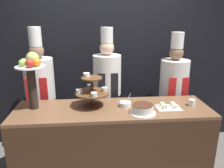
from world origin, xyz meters
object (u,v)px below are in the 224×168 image
(tiered_stand, at_px, (92,90))
(chef_left, at_px, (40,91))
(fruit_pedestal, at_px, (32,72))
(chef_center_right, at_px, (173,89))
(cake_round, at_px, (143,109))
(serving_bowl_far, at_px, (125,104))
(cup_white, at_px, (192,103))
(chef_center_left, at_px, (107,87))
(cake_square_tray, at_px, (169,107))

(tiered_stand, bearing_deg, chef_left, 142.57)
(fruit_pedestal, bearing_deg, chef_center_right, 16.42)
(cake_round, height_order, chef_center_right, chef_center_right)
(serving_bowl_far, relative_size, chef_center_right, 0.09)
(tiered_stand, distance_m, cup_white, 1.15)
(chef_center_left, bearing_deg, cake_round, -67.05)
(tiered_stand, bearing_deg, chef_center_right, 24.91)
(cake_round, xyz_separation_m, cup_white, (0.61, 0.15, -0.01))
(cup_white, relative_size, cake_square_tray, 0.29)
(cake_round, bearing_deg, cake_square_tray, 18.83)
(cup_white, distance_m, chef_center_right, 0.62)
(cake_square_tray, distance_m, chef_center_right, 0.72)
(chef_center_right, bearing_deg, cup_white, -90.74)
(cup_white, bearing_deg, chef_left, 161.41)
(cake_square_tray, bearing_deg, chef_center_left, 134.24)
(fruit_pedestal, xyz_separation_m, serving_bowl_far, (1.00, -0.05, -0.38))
(cake_square_tray, height_order, chef_center_right, chef_center_right)
(fruit_pedestal, relative_size, chef_left, 0.34)
(chef_center_right, bearing_deg, cake_round, -128.60)
(chef_left, height_order, chef_center_right, chef_left)
(serving_bowl_far, bearing_deg, chef_center_right, 36.46)
(cake_round, distance_m, chef_center_left, 0.83)
(cup_white, height_order, chef_center_left, chef_center_left)
(cake_round, distance_m, cake_square_tray, 0.34)
(cake_square_tray, distance_m, serving_bowl_far, 0.48)
(chef_left, xyz_separation_m, chef_center_right, (1.84, 0.00, -0.03))
(chef_left, bearing_deg, cup_white, -18.59)
(serving_bowl_far, height_order, chef_center_right, chef_center_right)
(chef_left, bearing_deg, cake_square_tray, -23.17)
(fruit_pedestal, xyz_separation_m, cake_round, (1.16, -0.25, -0.36))
(cup_white, bearing_deg, chef_center_right, 89.26)
(serving_bowl_far, bearing_deg, chef_center_left, 106.40)
(cake_round, distance_m, serving_bowl_far, 0.25)
(serving_bowl_far, height_order, chef_left, chef_left)
(chef_center_left, bearing_deg, tiered_stand, -111.14)
(fruit_pedestal, distance_m, serving_bowl_far, 1.08)
(chef_left, bearing_deg, cake_round, -32.10)
(chef_left, height_order, chef_center_left, chef_left)
(tiered_stand, height_order, chef_left, chef_left)
(cake_square_tray, xyz_separation_m, serving_bowl_far, (-0.48, 0.09, 0.01))
(serving_bowl_far, bearing_deg, fruit_pedestal, 177.35)
(tiered_stand, relative_size, chef_center_left, 0.21)
(cake_round, bearing_deg, chef_center_right, 51.40)
(tiered_stand, relative_size, chef_left, 0.21)
(cake_square_tray, bearing_deg, cup_white, 8.75)
(cake_square_tray, relative_size, chef_center_left, 0.15)
(fruit_pedestal, height_order, chef_center_left, chef_center_left)
(cake_round, bearing_deg, fruit_pedestal, 168.09)
(chef_left, xyz_separation_m, chef_center_left, (0.90, 0.00, 0.02))
(tiered_stand, height_order, fruit_pedestal, fruit_pedestal)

